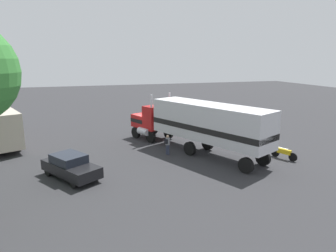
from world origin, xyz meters
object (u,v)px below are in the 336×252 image
(semi_truck, at_px, (198,122))
(motorcycle, at_px, (284,153))
(person_bystander, at_px, (167,144))
(parked_car, at_px, (70,166))

(semi_truck, xyz_separation_m, motorcycle, (-3.65, -5.65, -2.04))
(person_bystander, distance_m, motorcycle, 9.08)
(motorcycle, bearing_deg, person_bystander, 65.52)
(semi_truck, height_order, person_bystander, semi_truck)
(semi_truck, height_order, motorcycle, semi_truck)
(motorcycle, bearing_deg, semi_truck, 57.16)
(person_bystander, bearing_deg, semi_truck, -92.47)
(person_bystander, xyz_separation_m, parked_car, (-2.75, 7.45, -0.09))
(semi_truck, xyz_separation_m, parked_car, (-2.64, 10.06, -1.72))
(person_bystander, height_order, motorcycle, person_bystander)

